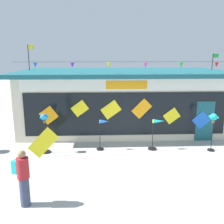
# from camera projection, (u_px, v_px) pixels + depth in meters

# --- Properties ---
(ground_plane) EXTENTS (80.00, 80.00, 0.00)m
(ground_plane) POSITION_uv_depth(u_px,v_px,m) (141.00, 168.00, 9.68)
(ground_plane) COLOR #ADAAA5
(kite_shop_building) EXTENTS (11.32, 5.89, 4.78)m
(kite_shop_building) POSITION_uv_depth(u_px,v_px,m) (122.00, 99.00, 14.68)
(kite_shop_building) COLOR beige
(kite_shop_building) RESTS_ON ground_plane
(wind_spinner_far_left) EXTENTS (0.39, 0.39, 1.77)m
(wind_spinner_far_left) POSITION_uv_depth(u_px,v_px,m) (45.00, 125.00, 10.92)
(wind_spinner_far_left) COLOR black
(wind_spinner_far_left) RESTS_ON ground_plane
(wind_spinner_left) EXTENTS (0.56, 0.32, 1.42)m
(wind_spinner_left) POSITION_uv_depth(u_px,v_px,m) (103.00, 130.00, 11.32)
(wind_spinner_left) COLOR black
(wind_spinner_left) RESTS_ON ground_plane
(wind_spinner_center_left) EXTENTS (0.72, 0.39, 1.42)m
(wind_spinner_center_left) POSITION_uv_depth(u_px,v_px,m) (156.00, 131.00, 11.38)
(wind_spinner_center_left) COLOR black
(wind_spinner_center_left) RESTS_ON ground_plane
(wind_spinner_center_right) EXTENTS (0.32, 0.32, 1.72)m
(wind_spinner_center_right) POSITION_uv_depth(u_px,v_px,m) (213.00, 122.00, 11.11)
(wind_spinner_center_right) COLOR black
(wind_spinner_center_right) RESTS_ON ground_plane
(person_near_camera) EXTENTS (0.48, 0.38, 1.68)m
(person_near_camera) POSITION_uv_depth(u_px,v_px,m) (23.00, 177.00, 7.09)
(person_near_camera) COLOR #333D56
(person_near_camera) RESTS_ON ground_plane
(display_kite_on_ground) EXTENTS (1.26, 0.38, 1.26)m
(display_kite_on_ground) POSITION_uv_depth(u_px,v_px,m) (43.00, 142.00, 10.61)
(display_kite_on_ground) COLOR yellow
(display_kite_on_ground) RESTS_ON ground_plane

